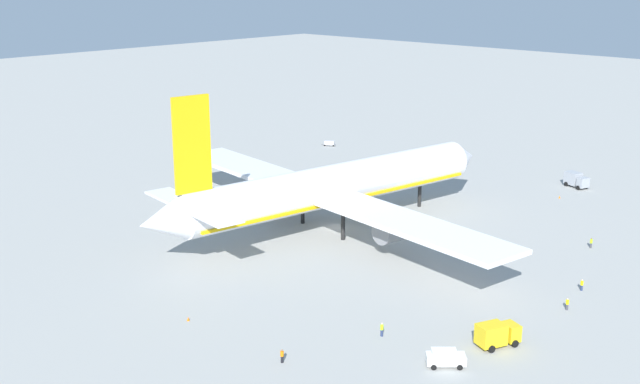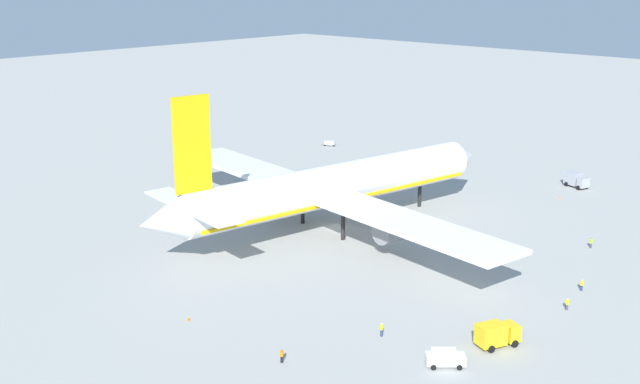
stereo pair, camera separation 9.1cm
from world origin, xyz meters
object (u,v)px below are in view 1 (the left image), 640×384
at_px(ground_worker_2, 382,329).
at_px(service_van, 445,358).
at_px(traffic_cone_1, 188,319).
at_px(service_truck_0, 497,334).
at_px(ground_worker_1, 567,304).
at_px(airliner, 330,187).
at_px(ground_worker_0, 582,285).
at_px(ground_worker_4, 282,356).
at_px(service_truck_1, 576,180).
at_px(baggage_cart_2, 329,143).
at_px(ground_worker_3, 591,243).
at_px(traffic_cone_0, 560,197).

bearing_deg(ground_worker_2, service_van, -95.41).
bearing_deg(traffic_cone_1, service_truck_0, -57.28).
xyz_separation_m(ground_worker_1, traffic_cone_1, (-36.10, 33.69, -0.55)).
distance_m(airliner, ground_worker_0, 44.34).
bearing_deg(ground_worker_4, ground_worker_1, -25.58).
xyz_separation_m(ground_worker_4, traffic_cone_1, (-0.49, 16.64, -0.56)).
distance_m(service_truck_1, traffic_cone_1, 94.05).
xyz_separation_m(service_truck_0, ground_worker_2, (-7.28, 11.55, -0.68)).
bearing_deg(ground_worker_1, ground_worker_0, 11.33).
relative_size(service_truck_0, service_truck_1, 1.04).
xyz_separation_m(airliner, traffic_cone_1, (-39.32, -11.42, -7.27)).
xyz_separation_m(baggage_cart_2, traffic_cone_1, (-88.13, -56.24, -0.41)).
bearing_deg(baggage_cart_2, ground_worker_1, -120.05).
height_order(service_truck_1, service_van, service_truck_1).
xyz_separation_m(ground_worker_1, ground_worker_2, (-22.64, 12.96, 0.07)).
bearing_deg(traffic_cone_1, ground_worker_1, -43.02).
distance_m(airliner, baggage_cart_2, 66.62).
relative_size(service_truck_0, baggage_cart_2, 1.70).
bearing_deg(service_van, service_truck_0, -11.24).
xyz_separation_m(service_truck_1, ground_worker_3, (-32.78, -18.42, -0.74)).
xyz_separation_m(airliner, traffic_cone_0, (44.65, -20.00, -7.27)).
distance_m(service_truck_1, ground_worker_4, 93.77).
relative_size(service_truck_0, traffic_cone_1, 10.40).
xyz_separation_m(service_truck_0, ground_worker_0, (22.78, 0.08, -0.75)).
bearing_deg(ground_worker_3, service_truck_1, 29.33).
bearing_deg(ground_worker_0, service_van, 177.13).
relative_size(service_truck_1, ground_worker_4, 3.33).
distance_m(airliner, ground_worker_4, 48.37).
bearing_deg(service_van, ground_worker_4, 130.65).
relative_size(baggage_cart_2, ground_worker_1, 2.06).
height_order(baggage_cart_2, traffic_cone_1, baggage_cart_2).
relative_size(ground_worker_1, traffic_cone_0, 2.98).
xyz_separation_m(traffic_cone_0, traffic_cone_1, (-83.96, 8.58, 0.00)).
xyz_separation_m(baggage_cart_2, ground_worker_1, (-52.03, -89.93, 0.15)).
distance_m(ground_worker_4, traffic_cone_1, 16.66).
relative_size(ground_worker_1, traffic_cone_1, 2.98).
xyz_separation_m(ground_worker_0, traffic_cone_0, (40.44, 23.62, -0.56)).
relative_size(service_van, traffic_cone_1, 8.17).
height_order(service_truck_0, traffic_cone_0, service_truck_0).
height_order(ground_worker_4, traffic_cone_0, ground_worker_4).
bearing_deg(ground_worker_0, ground_worker_3, 20.92).
height_order(baggage_cart_2, ground_worker_4, ground_worker_4).
bearing_deg(ground_worker_4, ground_worker_2, -17.52).
relative_size(airliner, ground_worker_1, 48.69).
relative_size(service_van, traffic_cone_0, 8.17).
bearing_deg(service_van, baggage_cart_2, 48.97).
bearing_deg(ground_worker_2, ground_worker_3, -5.76).
bearing_deg(traffic_cone_1, ground_worker_3, -22.71).
xyz_separation_m(baggage_cart_2, ground_worker_4, (-87.64, -72.88, 0.15)).
height_order(ground_worker_1, ground_worker_3, ground_worker_3).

